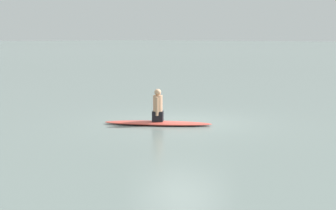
# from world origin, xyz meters

# --- Properties ---
(ground_plane) EXTENTS (400.00, 400.00, 0.00)m
(ground_plane) POSITION_xyz_m (0.00, 0.00, 0.00)
(ground_plane) COLOR slate
(surfboard) EXTENTS (3.02, 2.30, 0.11)m
(surfboard) POSITION_xyz_m (-0.25, -0.82, 0.06)
(surfboard) COLOR #D84C3F
(surfboard) RESTS_ON ground
(person_paddler) EXTENTS (0.41, 0.39, 0.97)m
(person_paddler) POSITION_xyz_m (-0.25, -0.82, 0.55)
(person_paddler) COLOR black
(person_paddler) RESTS_ON surfboard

